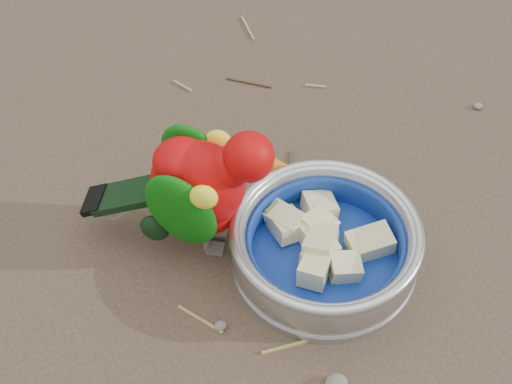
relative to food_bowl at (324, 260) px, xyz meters
name	(u,v)px	position (x,y,z in m)	size (l,w,h in m)	color
ground	(315,297)	(-0.03, -0.03, -0.01)	(60.00, 60.00, 0.00)	#4B392D
food_bowl	(324,260)	(0.00, 0.00, 0.00)	(0.20, 0.20, 0.02)	#B2B2BA
bowl_wall	(325,243)	(0.00, 0.00, 0.03)	(0.20, 0.20, 0.04)	#B2B2BA
fruit_wedges	(325,247)	(0.00, 0.00, 0.02)	(0.12, 0.12, 0.03)	beige
lory_parrot	(202,193)	(-0.10, 0.08, 0.07)	(0.10, 0.20, 0.16)	#B30607
ground_debris	(329,248)	(0.02, 0.02, -0.01)	(0.90, 0.80, 0.01)	#99844B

